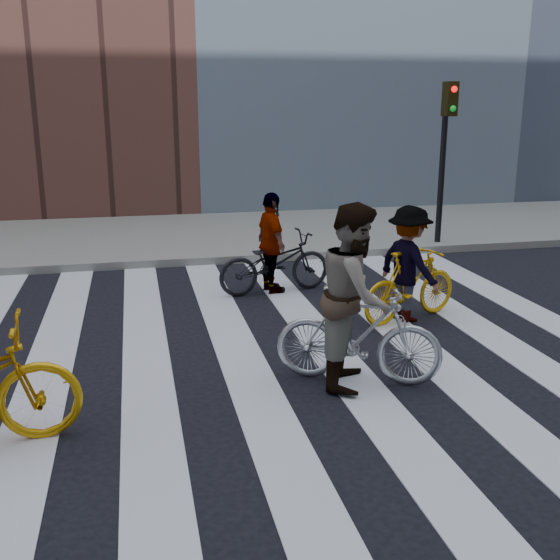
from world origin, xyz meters
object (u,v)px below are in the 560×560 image
object	(u,v)px
rider_mid	(355,295)
rider_right	(408,264)
bike_dark_rear	(275,263)
bike_yellow_right	(411,285)
rider_rear	(271,243)
traffic_signal	(446,137)
bike_silver_mid	(358,335)

from	to	relation	value
rider_mid	rider_right	bearing A→B (deg)	-12.66
bike_dark_rear	rider_mid	xyz separation A→B (m)	(0.09, -3.59, 0.50)
bike_yellow_right	rider_right	distance (m)	0.30
bike_yellow_right	rider_rear	distance (m)	2.39
rider_right	rider_rear	world-z (taller)	rider_right
traffic_signal	bike_dark_rear	world-z (taller)	traffic_signal
traffic_signal	bike_silver_mid	xyz separation A→B (m)	(-3.83, -5.92, -1.74)
bike_yellow_right	bike_silver_mid	bearing A→B (deg)	121.87
rider_right	rider_rear	size ratio (longest dim) A/B	1.00
bike_silver_mid	rider_rear	distance (m)	3.61
bike_yellow_right	bike_dark_rear	distance (m)	2.34
traffic_signal	rider_rear	world-z (taller)	traffic_signal
bike_dark_rear	rider_mid	world-z (taller)	rider_mid
traffic_signal	rider_rear	size ratio (longest dim) A/B	2.08
bike_silver_mid	bike_yellow_right	size ratio (longest dim) A/B	1.07
bike_yellow_right	rider_rear	world-z (taller)	rider_rear
rider_mid	rider_right	world-z (taller)	rider_mid
traffic_signal	rider_rear	xyz separation A→B (m)	(-4.02, -2.32, -1.48)
bike_dark_rear	rider_rear	distance (m)	0.32
bike_silver_mid	rider_mid	size ratio (longest dim) A/B	0.91
rider_rear	bike_yellow_right	bearing A→B (deg)	-147.15
bike_silver_mid	rider_right	world-z (taller)	rider_right
bike_silver_mid	rider_right	size ratio (longest dim) A/B	1.11
rider_rear	traffic_signal	bearing A→B (deg)	-69.36
bike_dark_rear	rider_right	xyz separation A→B (m)	(1.50, -1.76, 0.32)
bike_silver_mid	bike_dark_rear	world-z (taller)	bike_silver_mid
bike_silver_mid	rider_right	xyz separation A→B (m)	(1.35, 1.84, 0.27)
rider_right	rider_mid	bearing A→B (deg)	121.87
bike_silver_mid	traffic_signal	bearing A→B (deg)	-8.17
rider_rear	rider_right	bearing A→B (deg)	-148.06
traffic_signal	rider_right	size ratio (longest dim) A/B	2.07
traffic_signal	rider_rear	distance (m)	4.87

